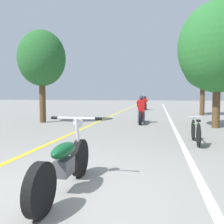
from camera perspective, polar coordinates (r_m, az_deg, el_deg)
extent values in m
plane|color=gray|center=(3.76, -12.89, -18.30)|extent=(120.00, 120.00, 0.00)
cube|color=yellow|center=(15.58, -0.62, -1.13)|extent=(0.14, 48.00, 0.01)
cube|color=white|center=(15.28, 13.61, -1.35)|extent=(0.14, 48.00, 0.01)
cylinder|color=#513A23|center=(11.22, 23.81, 2.61)|extent=(0.32, 0.32, 2.40)
ellipsoid|color=#286B2D|center=(11.41, 24.15, 14.05)|extent=(3.36, 3.03, 3.87)
cylinder|color=#513A23|center=(17.77, 20.91, 3.46)|extent=(0.32, 0.32, 2.62)
ellipsoid|color=#286B2D|center=(17.88, 21.09, 10.42)|extent=(2.72, 2.44, 3.12)
cylinder|color=#513A23|center=(12.82, -16.38, 3.22)|extent=(0.32, 0.32, 2.53)
ellipsoid|color=#235B28|center=(12.96, -16.57, 12.30)|extent=(2.47, 2.22, 2.84)
cylinder|color=black|center=(4.28, -7.72, -10.84)|extent=(0.12, 0.65, 0.65)
cylinder|color=black|center=(3.03, -16.86, -17.41)|extent=(0.12, 0.65, 0.65)
ellipsoid|color=#0C4723|center=(3.56, -11.51, -8.96)|extent=(0.24, 0.72, 0.20)
cube|color=#4C4C51|center=(3.62, -11.45, -12.85)|extent=(0.20, 0.36, 0.24)
cylinder|color=silver|center=(4.12, -8.17, -6.33)|extent=(0.06, 0.23, 0.73)
cylinder|color=silver|center=(3.98, -8.65, -1.48)|extent=(0.77, 0.04, 0.04)
cylinder|color=black|center=(4.13, -13.67, -1.36)|extent=(0.11, 0.05, 0.05)
cylinder|color=black|center=(3.87, -3.29, -1.60)|extent=(0.11, 0.05, 0.05)
sphere|color=silver|center=(4.08, -8.21, -2.48)|extent=(0.18, 0.18, 0.18)
cylinder|color=black|center=(12.79, 7.27, -0.87)|extent=(0.12, 0.65, 0.65)
cylinder|color=black|center=(11.39, 6.81, -1.47)|extent=(0.12, 0.65, 0.65)
cube|color=maroon|center=(12.07, 7.06, -0.30)|extent=(0.20, 0.90, 0.28)
cylinder|color=silver|center=(12.65, 7.27, 2.14)|extent=(0.50, 0.03, 0.03)
cylinder|color=slate|center=(12.05, 6.42, -1.18)|extent=(0.11, 0.11, 0.64)
cylinder|color=slate|center=(12.03, 7.65, -1.19)|extent=(0.11, 0.11, 0.64)
cube|color=red|center=(12.03, 7.07, 1.65)|extent=(0.34, 0.27, 0.57)
cylinder|color=red|center=(12.20, 6.19, 1.95)|extent=(0.08, 0.45, 0.35)
cylinder|color=red|center=(12.18, 8.07, 1.93)|extent=(0.08, 0.45, 0.35)
sphere|color=#2D333D|center=(12.06, 7.10, 3.47)|extent=(0.21, 0.21, 0.21)
cylinder|color=black|center=(23.74, 8.00, 1.31)|extent=(0.12, 0.57, 0.57)
cylinder|color=black|center=(22.39, 7.82, 1.15)|extent=(0.12, 0.57, 0.57)
cube|color=#0C4723|center=(23.05, 7.92, 1.68)|extent=(0.20, 0.86, 0.28)
cylinder|color=silver|center=(23.61, 8.01, 2.85)|extent=(0.50, 0.03, 0.03)
cylinder|color=#38383D|center=(23.02, 7.59, 1.27)|extent=(0.11, 0.11, 0.61)
cylinder|color=#38383D|center=(23.00, 8.23, 1.27)|extent=(0.11, 0.11, 0.61)
cube|color=red|center=(23.02, 7.93, 2.63)|extent=(0.34, 0.27, 0.51)
cylinder|color=red|center=(23.19, 7.46, 2.77)|extent=(0.08, 0.40, 0.32)
cylinder|color=red|center=(23.17, 8.44, 2.76)|extent=(0.08, 0.40, 0.32)
sphere|color=black|center=(23.05, 7.94, 3.53)|extent=(0.24, 0.24, 0.24)
cylinder|color=black|center=(7.94, 18.93, -4.08)|extent=(0.04, 0.65, 0.65)
cylinder|color=black|center=(6.94, 20.10, -5.26)|extent=(0.04, 0.65, 0.65)
cylinder|color=#2D8C38|center=(7.41, 19.52, -2.88)|extent=(0.04, 0.82, 0.04)
cylinder|color=#2D8C38|center=(6.99, 20.03, -3.57)|extent=(0.03, 0.03, 0.39)
cube|color=black|center=(6.97, 20.07, -1.97)|extent=(0.10, 0.20, 0.05)
cylinder|color=#2D8C38|center=(7.87, 19.02, -2.59)|extent=(0.03, 0.03, 0.42)
cylinder|color=silver|center=(7.84, 19.06, -1.05)|extent=(0.44, 0.03, 0.03)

